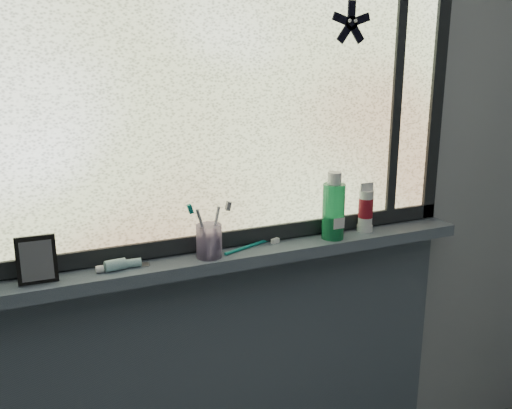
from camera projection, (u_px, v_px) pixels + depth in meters
The scene contains 14 objects.
wall_back at pixel (233, 175), 1.83m from camera, with size 3.00×0.01×2.50m, color #9EA3A8.
windowsill at pixel (242, 256), 1.83m from camera, with size 1.62×0.14×0.04m, color #4F5B69.
sill_apron at pixel (237, 386), 2.01m from camera, with size 1.62×0.02×0.98m, color #4F5B69.
window_pane at pixel (235, 87), 1.73m from camera, with size 1.50×0.01×1.00m, color silver.
frame_bottom at pixel (237, 237), 1.85m from camera, with size 1.60×0.03×0.05m, color black.
frame_right at pixel (437, 81), 2.03m from camera, with size 0.05×0.03×1.10m, color black.
frame_mullion at pixel (397, 82), 1.96m from camera, with size 0.04×0.03×1.00m, color black.
starfish_sticker at pixel (351, 23), 1.83m from camera, with size 0.15×0.02×0.15m, color black, non-canonical shape.
vanity_mirror at pixel (37, 260), 1.55m from camera, with size 0.11×0.05×0.13m, color black.
toothpaste_tube at pixel (122, 264), 1.66m from camera, with size 0.19×0.04×0.03m, color white, non-canonical shape.
toothbrush_cup at pixel (209, 241), 1.75m from camera, with size 0.08×0.08×0.10m, color #B69DD0.
toothbrush_lying at pixel (247, 246), 1.83m from camera, with size 0.23×0.02×0.02m, color #0D7D75, non-canonical shape.
mouthwash_bottle at pixel (334, 206), 1.90m from camera, with size 0.08×0.08×0.19m, color #20A75C.
cream_tube at pixel (366, 206), 1.98m from camera, with size 0.05×0.05×0.12m, color silver.
Camera 1 is at (-0.66, -0.36, 1.64)m, focal length 40.00 mm.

